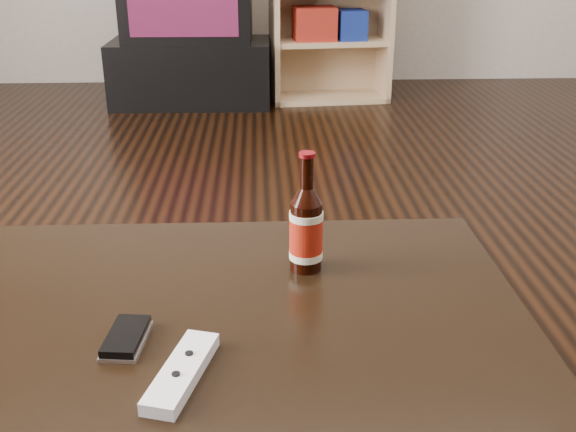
{
  "coord_description": "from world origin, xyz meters",
  "views": [
    {
      "loc": [
        -0.12,
        -1.42,
        0.94
      ],
      "look_at": [
        -0.08,
        -0.41,
        0.5
      ],
      "focal_mm": 42.0,
      "sensor_mm": 36.0,
      "label": 1
    }
  ],
  "objects_px": {
    "coffee_table": "(176,335)",
    "phone": "(126,338)",
    "tv_stand": "(191,72)",
    "beer_bottle": "(306,229)",
    "remote": "(182,372)"
  },
  "relations": [
    {
      "from": "coffee_table",
      "to": "phone",
      "type": "height_order",
      "value": "phone"
    },
    {
      "from": "tv_stand",
      "to": "beer_bottle",
      "type": "bearing_deg",
      "value": -79.8
    },
    {
      "from": "tv_stand",
      "to": "coffee_table",
      "type": "relative_size",
      "value": 0.82
    },
    {
      "from": "tv_stand",
      "to": "phone",
      "type": "relative_size",
      "value": 8.52
    },
    {
      "from": "beer_bottle",
      "to": "coffee_table",
      "type": "bearing_deg",
      "value": -151.52
    },
    {
      "from": "tv_stand",
      "to": "remote",
      "type": "height_order",
      "value": "remote"
    },
    {
      "from": "phone",
      "to": "beer_bottle",
      "type": "bearing_deg",
      "value": 44.69
    },
    {
      "from": "coffee_table",
      "to": "beer_bottle",
      "type": "bearing_deg",
      "value": 28.48
    },
    {
      "from": "beer_bottle",
      "to": "remote",
      "type": "height_order",
      "value": "beer_bottle"
    },
    {
      "from": "beer_bottle",
      "to": "tv_stand",
      "type": "bearing_deg",
      "value": 99.09
    },
    {
      "from": "tv_stand",
      "to": "coffee_table",
      "type": "distance_m",
      "value": 2.95
    },
    {
      "from": "tv_stand",
      "to": "beer_bottle",
      "type": "relative_size",
      "value": 4.29
    },
    {
      "from": "tv_stand",
      "to": "phone",
      "type": "distance_m",
      "value": 3.04
    },
    {
      "from": "tv_stand",
      "to": "remote",
      "type": "xyz_separation_m",
      "value": [
        0.27,
        -3.11,
        0.24
      ]
    },
    {
      "from": "coffee_table",
      "to": "beer_bottle",
      "type": "xyz_separation_m",
      "value": [
        0.21,
        0.11,
        0.13
      ]
    }
  ]
}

